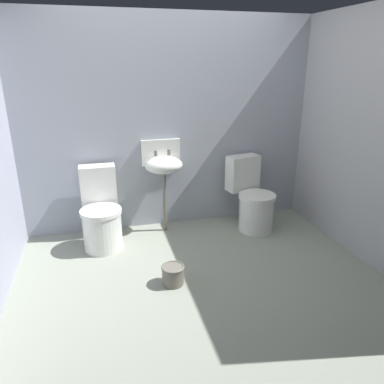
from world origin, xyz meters
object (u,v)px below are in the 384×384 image
Objects in this scene: toilet_left at (101,215)px; bucket at (173,275)px; toilet_right at (252,200)px; sink at (163,164)px.

bucket is at bearing 121.18° from toilet_left.
toilet_right reaches higher than bucket.
sink reaches higher than toilet_left.
toilet_right is 1.42m from bucket.
sink is at bearing 82.77° from bucket.
sink is at bearing -165.06° from toilet_left.
toilet_left and toilet_right have the same top height.
toilet_right is at bearing 38.91° from bucket.
toilet_left is 1.64m from toilet_right.
sink is (-0.96, 0.19, 0.43)m from toilet_right.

